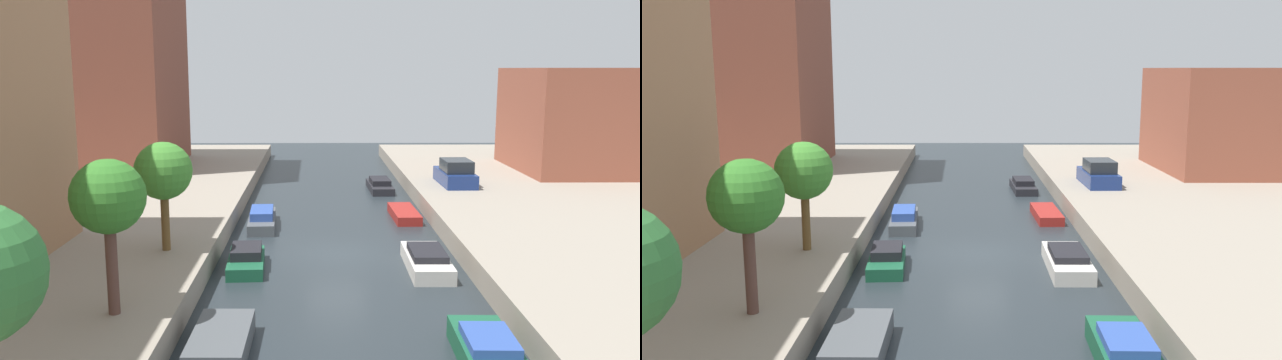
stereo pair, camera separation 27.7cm
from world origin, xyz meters
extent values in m
plane|color=#232B30|center=(0.00, 0.00, 0.00)|extent=(84.00, 84.00, 0.00)
cube|color=brown|center=(-16.00, 19.47, 10.78)|extent=(10.00, 10.91, 19.56)
cube|color=brown|center=(18.00, 17.13, 4.49)|extent=(10.00, 10.38, 6.98)
cylinder|color=brown|center=(-6.71, -9.30, 2.35)|extent=(0.33, 0.33, 2.70)
sphere|color=#327827|center=(-6.71, -9.30, 4.43)|extent=(2.11, 2.11, 2.11)
cylinder|color=brown|center=(-6.71, -2.75, 2.17)|extent=(0.32, 0.32, 2.34)
sphere|color=#3E882F|center=(-6.71, -2.75, 4.11)|extent=(2.21, 2.21, 2.21)
cube|color=navy|center=(7.57, 11.42, 1.41)|extent=(1.90, 4.23, 0.83)
cube|color=#1E2328|center=(7.57, 11.11, 2.19)|extent=(1.65, 2.34, 0.72)
cube|color=#4C5156|center=(-3.61, -9.78, 0.33)|extent=(1.63, 3.40, 0.66)
cube|color=#195638|center=(-3.71, -2.04, 0.25)|extent=(1.60, 3.45, 0.49)
cube|color=black|center=(-3.71, -1.85, 0.68)|extent=(1.30, 1.92, 0.38)
cube|color=#4C5156|center=(-3.63, 4.96, 0.27)|extent=(1.50, 4.40, 0.54)
cube|color=#2D4C9E|center=(-3.63, 4.87, 0.74)|extent=(1.22, 2.44, 0.39)
cube|color=#195638|center=(3.72, -10.39, 0.33)|extent=(1.59, 3.54, 0.65)
cube|color=#2D4C9E|center=(3.72, -10.69, 0.78)|extent=(1.33, 1.96, 0.26)
cube|color=beige|center=(3.52, -2.18, 0.30)|extent=(1.60, 4.25, 0.59)
cube|color=black|center=(3.52, -2.25, 0.72)|extent=(1.35, 2.34, 0.27)
cube|color=maroon|center=(3.85, 6.71, 0.24)|extent=(1.39, 3.87, 0.48)
cube|color=#232328|center=(3.34, 14.64, 0.24)|extent=(1.53, 4.17, 0.47)
cube|color=black|center=(3.34, 14.62, 0.64)|extent=(1.26, 2.31, 0.35)
camera|label=1|loc=(-0.96, -26.80, 7.95)|focal=35.95mm
camera|label=2|loc=(-0.69, -26.80, 7.95)|focal=35.95mm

